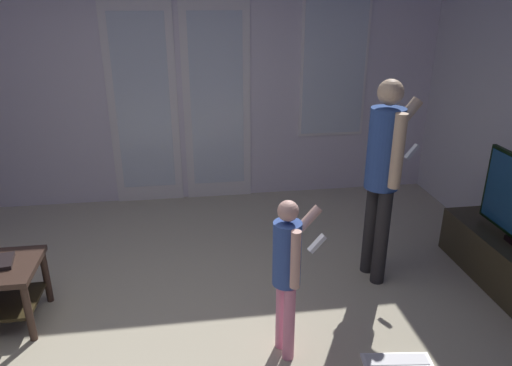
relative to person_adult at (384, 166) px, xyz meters
name	(u,v)px	position (x,y,z in m)	size (l,w,h in m)	color
ground_plane	(146,365)	(-1.80, -0.77, -0.98)	(6.32, 5.41, 0.02)	#B9AE92
wall_back_with_doors	(160,79)	(-1.73, 1.90, 0.38)	(6.32, 0.09, 2.77)	silver
person_adult	(384,166)	(0.00, 0.00, 0.00)	(0.52, 0.49, 1.62)	#272626
person_child	(288,266)	(-0.90, -0.78, -0.32)	(0.39, 0.35, 1.08)	pink
loose_keyboard	(397,361)	(-0.22, -0.98, -0.96)	(0.45, 0.18, 0.02)	white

